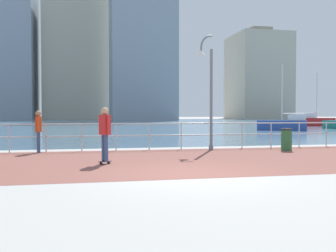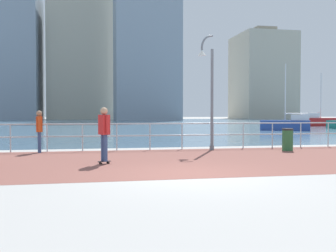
{
  "view_description": "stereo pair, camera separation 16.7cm",
  "coord_description": "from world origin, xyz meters",
  "px_view_note": "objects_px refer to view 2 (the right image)",
  "views": [
    {
      "loc": [
        -2.57,
        -9.49,
        1.55
      ],
      "look_at": [
        0.25,
        4.07,
        1.1
      ],
      "focal_mm": 41.57,
      "sensor_mm": 36.0,
      "label": 1
    },
    {
      "loc": [
        -2.41,
        -9.53,
        1.55
      ],
      "look_at": [
        0.25,
        4.07,
        1.1
      ],
      "focal_mm": 41.57,
      "sensor_mm": 36.0,
      "label": 2
    }
  ],
  "objects_px": {
    "skateboarder": "(104,130)",
    "sailboat_white": "(319,121)",
    "lamppost": "(209,86)",
    "trash_bin": "(288,139)",
    "sailboat_yellow": "(287,124)",
    "bystander": "(39,128)"
  },
  "relations": [
    {
      "from": "trash_bin",
      "to": "sailboat_white",
      "type": "distance_m",
      "value": 34.27
    },
    {
      "from": "lamppost",
      "to": "trash_bin",
      "type": "xyz_separation_m",
      "value": [
        3.16,
        -0.83,
        -2.21
      ]
    },
    {
      "from": "skateboarder",
      "to": "bystander",
      "type": "height_order",
      "value": "skateboarder"
    },
    {
      "from": "skateboarder",
      "to": "sailboat_yellow",
      "type": "bearing_deg",
      "value": 50.28
    },
    {
      "from": "sailboat_yellow",
      "to": "lamppost",
      "type": "bearing_deg",
      "value": -126.75
    },
    {
      "from": "skateboarder",
      "to": "trash_bin",
      "type": "distance_m",
      "value": 8.13
    },
    {
      "from": "bystander",
      "to": "sailboat_yellow",
      "type": "distance_m",
      "value": 25.4
    },
    {
      "from": "skateboarder",
      "to": "trash_bin",
      "type": "bearing_deg",
      "value": 20.39
    },
    {
      "from": "lamppost",
      "to": "sailboat_yellow",
      "type": "xyz_separation_m",
      "value": [
        12.51,
        16.76,
        -2.1
      ]
    },
    {
      "from": "lamppost",
      "to": "sailboat_white",
      "type": "bearing_deg",
      "value": 50.6
    },
    {
      "from": "skateboarder",
      "to": "sailboat_white",
      "type": "xyz_separation_m",
      "value": [
        26.98,
        31.09,
        -0.43
      ]
    },
    {
      "from": "skateboarder",
      "to": "sailboat_yellow",
      "type": "height_order",
      "value": "sailboat_yellow"
    },
    {
      "from": "trash_bin",
      "to": "bystander",
      "type": "bearing_deg",
      "value": 173.48
    },
    {
      "from": "skateboarder",
      "to": "sailboat_white",
      "type": "height_order",
      "value": "sailboat_white"
    },
    {
      "from": "sailboat_yellow",
      "to": "skateboarder",
      "type": "bearing_deg",
      "value": -129.72
    },
    {
      "from": "sailboat_white",
      "to": "skateboarder",
      "type": "bearing_deg",
      "value": -130.96
    },
    {
      "from": "sailboat_white",
      "to": "bystander",
      "type": "bearing_deg",
      "value": -137.29
    },
    {
      "from": "bystander",
      "to": "sailboat_yellow",
      "type": "bearing_deg",
      "value": 40.35
    },
    {
      "from": "trash_bin",
      "to": "sailboat_white",
      "type": "bearing_deg",
      "value": 55.56
    },
    {
      "from": "trash_bin",
      "to": "sailboat_yellow",
      "type": "relative_size",
      "value": 0.15
    },
    {
      "from": "sailboat_white",
      "to": "sailboat_yellow",
      "type": "bearing_deg",
      "value": -133.2
    },
    {
      "from": "skateboarder",
      "to": "bystander",
      "type": "relative_size",
      "value": 1.04
    }
  ]
}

